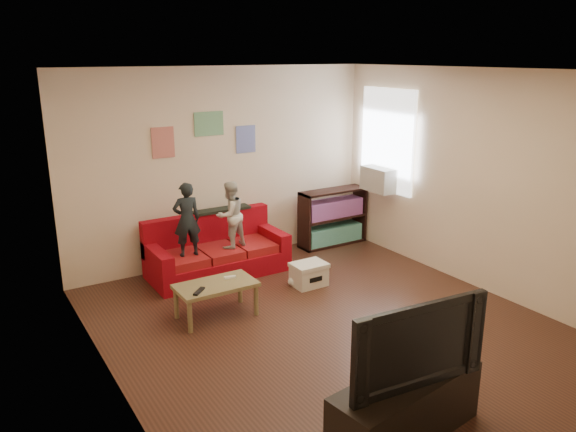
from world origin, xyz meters
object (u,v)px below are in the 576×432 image
sofa (216,253)px  television (410,340)px  bookshelf (333,220)px  file_box (309,274)px  child_b (230,215)px  child_a (187,219)px  tv_stand (406,408)px  coffee_table (216,288)px

sofa → television: 3.91m
bookshelf → file_box: bookshelf is taller
sofa → child_b: bearing=-47.6°
child_a → child_b: 0.60m
bookshelf → file_box: (-1.21, -1.16, -0.23)m
sofa → file_box: size_ratio=4.20×
sofa → tv_stand: (-0.20, -3.86, -0.02)m
child_a → file_box: (1.27, -0.87, -0.70)m
tv_stand → file_box: bearing=62.7°
sofa → file_box: 1.32m
sofa → television: television is taller
sofa → child_b: 0.60m
bookshelf → television: bearing=-119.1°
television → file_box: bearing=75.6°
television → coffee_table: bearing=103.1°
child_a → tv_stand: size_ratio=0.72×
child_a → television: size_ratio=0.82×
sofa → child_b: child_b is taller
television → child_a: bearing=99.2°
file_box → television: television is taller
file_box → television: 3.08m
coffee_table → sofa: bearing=65.3°
file_box → television: (-1.01, -2.83, 0.67)m
child_a → television: bearing=101.8°
television → bookshelf: bearing=66.1°
sofa → tv_stand: 3.87m
sofa → bookshelf: size_ratio=1.68×
child_b → bookshelf: size_ratio=0.82×
child_b → sofa: bearing=-64.1°
child_b → television: size_ratio=0.77×
tv_stand → television: size_ratio=1.14×
child_b → coffee_table: size_ratio=1.00×
coffee_table → file_box: coffee_table is taller
bookshelf → file_box: bearing=-136.3°
television → child_b: bearing=89.9°
child_a → coffee_table: (-0.11, -1.06, -0.52)m
coffee_table → bookshelf: size_ratio=0.82×
sofa → child_a: child_a is taller
child_a → bookshelf: bearing=-165.5°
coffee_table → television: bearing=-82.1°
sofa → coffee_table: bearing=-114.7°
tv_stand → child_b: bearing=77.0°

